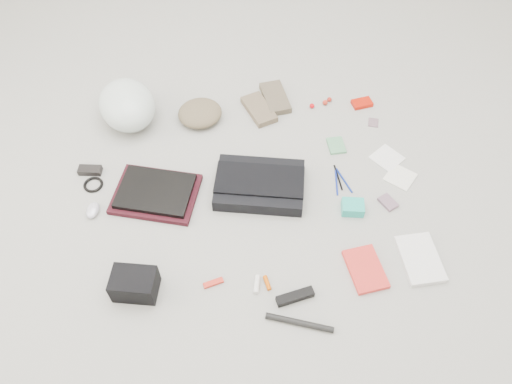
{
  "coord_description": "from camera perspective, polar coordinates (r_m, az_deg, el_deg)",
  "views": [
    {
      "loc": [
        -0.2,
        -1.3,
        1.82
      ],
      "look_at": [
        0.0,
        0.0,
        0.05
      ],
      "focal_mm": 35.0,
      "sensor_mm": 36.0,
      "label": 1
    }
  ],
  "objects": [
    {
      "name": "lollipop_a",
      "position": [
        2.63,
        6.42,
        9.75
      ],
      "size": [
        0.03,
        0.03,
        0.03
      ],
      "primitive_type": "sphere",
      "rotation": [
        0.0,
        0.0,
        -0.42
      ],
      "color": "red",
      "rests_on": "ground_plane"
    },
    {
      "name": "u_lock",
      "position": [
        1.99,
        4.49,
        -11.83
      ],
      "size": [
        0.15,
        0.06,
        0.03
      ],
      "primitive_type": "cube",
      "rotation": [
        0.0,
        0.0,
        0.17
      ],
      "color": "black",
      "rests_on": "ground_plane"
    },
    {
      "name": "napkin_bottom",
      "position": [
        2.41,
        16.15,
        1.65
      ],
      "size": [
        0.17,
        0.17,
        0.01
      ],
      "primitive_type": "cube",
      "rotation": [
        0.0,
        0.0,
        0.8
      ],
      "color": "silver",
      "rests_on": "ground_plane"
    },
    {
      "name": "book_white",
      "position": [
        2.17,
        18.24,
        -7.27
      ],
      "size": [
        0.15,
        0.23,
        0.02
      ],
      "primitive_type": "cube",
      "rotation": [
        0.0,
        0.0,
        -0.01
      ],
      "color": "silver",
      "rests_on": "ground_plane"
    },
    {
      "name": "mitten_left",
      "position": [
        2.59,
        0.34,
        9.43
      ],
      "size": [
        0.17,
        0.24,
        0.03
      ],
      "primitive_type": "cube",
      "rotation": [
        0.0,
        0.0,
        0.3
      ],
      "color": "brown",
      "rests_on": "ground_plane"
    },
    {
      "name": "toiletry_tube_orange",
      "position": [
        2.02,
        1.28,
        -10.34
      ],
      "size": [
        0.03,
        0.06,
        0.02
      ],
      "primitive_type": "cylinder",
      "rotation": [
        1.57,
        0.0,
        0.15
      ],
      "color": "#C24A00",
      "rests_on": "ground_plane"
    },
    {
      "name": "napkin_top",
      "position": [
        2.47,
        14.74,
        3.77
      ],
      "size": [
        0.18,
        0.18,
        0.01
      ],
      "primitive_type": "cube",
      "rotation": [
        0.0,
        0.0,
        0.59
      ],
      "color": "silver",
      "rests_on": "ground_plane"
    },
    {
      "name": "messenger_bag",
      "position": [
        2.25,
        0.41,
        0.82
      ],
      "size": [
        0.45,
        0.37,
        0.07
      ],
      "primitive_type": "cube",
      "rotation": [
        0.0,
        0.0,
        -0.24
      ],
      "color": "black",
      "rests_on": "ground_plane"
    },
    {
      "name": "accordion_wallet",
      "position": [
        2.23,
        10.99,
        -1.73
      ],
      "size": [
        0.11,
        0.09,
        0.05
      ],
      "primitive_type": "cube",
      "rotation": [
        0.0,
        0.0,
        -0.21
      ],
      "color": "#24B8A7",
      "rests_on": "ground_plane"
    },
    {
      "name": "beanie",
      "position": [
        2.56,
        -6.43,
        8.95
      ],
      "size": [
        0.26,
        0.25,
        0.08
      ],
      "primitive_type": "ellipsoid",
      "rotation": [
        0.0,
        0.0,
        0.18
      ],
      "color": "brown",
      "rests_on": "ground_plane"
    },
    {
      "name": "power_brick",
      "position": [
        2.45,
        -18.43,
        2.37
      ],
      "size": [
        0.11,
        0.07,
        0.03
      ],
      "primitive_type": "cube",
      "rotation": [
        0.0,
        0.0,
        -0.19
      ],
      "color": "black",
      "rests_on": "ground_plane"
    },
    {
      "name": "pen_black",
      "position": [
        2.34,
        9.38,
        1.66
      ],
      "size": [
        0.01,
        0.15,
        0.01
      ],
      "primitive_type": "cylinder",
      "rotation": [
        1.57,
        0.0,
        0.0
      ],
      "color": "black",
      "rests_on": "ground_plane"
    },
    {
      "name": "bike_pump",
      "position": [
        1.95,
        4.99,
        -14.66
      ],
      "size": [
        0.25,
        0.12,
        0.02
      ],
      "primitive_type": "cylinder",
      "rotation": [
        0.0,
        1.57,
        -0.38
      ],
      "color": "black",
      "rests_on": "ground_plane"
    },
    {
      "name": "notepad",
      "position": [
        2.47,
        9.15,
        5.27
      ],
      "size": [
        0.08,
        0.1,
        0.01
      ],
      "primitive_type": "cube",
      "rotation": [
        0.0,
        0.0,
        -0.01
      ],
      "color": "#4D8A60",
      "rests_on": "ground_plane"
    },
    {
      "name": "ground_plane",
      "position": [
        2.24,
        0.0,
        -0.76
      ],
      "size": [
        4.0,
        4.0,
        0.0
      ],
      "primitive_type": "plane",
      "color": "gray"
    },
    {
      "name": "lollipop_b",
      "position": [
        2.66,
        7.9,
        10.1
      ],
      "size": [
        0.04,
        0.04,
        0.03
      ],
      "primitive_type": "sphere",
      "rotation": [
        0.0,
        0.0,
        0.4
      ],
      "color": "#B02A1A",
      "rests_on": "ground_plane"
    },
    {
      "name": "bag_flap",
      "position": [
        2.22,
        0.42,
        1.42
      ],
      "size": [
        0.43,
        0.27,
        0.01
      ],
      "primitive_type": "cube",
      "rotation": [
        0.0,
        0.0,
        -0.24
      ],
      "color": "black",
      "rests_on": "messenger_bag"
    },
    {
      "name": "pen_navy",
      "position": [
        2.33,
        10.03,
        1.33
      ],
      "size": [
        0.05,
        0.15,
        0.01
      ],
      "primitive_type": "cylinder",
      "rotation": [
        1.57,
        0.0,
        0.25
      ],
      "color": "navy",
      "rests_on": "ground_plane"
    },
    {
      "name": "multitool",
      "position": [
        2.03,
        -4.9,
        -10.31
      ],
      "size": [
        0.08,
        0.04,
        0.01
      ],
      "primitive_type": "cube",
      "rotation": [
        0.0,
        0.0,
        0.22
      ],
      "color": "red",
      "rests_on": "ground_plane"
    },
    {
      "name": "camera_bag",
      "position": [
        2.02,
        -13.7,
        -10.19
      ],
      "size": [
        0.19,
        0.16,
        0.11
      ],
      "primitive_type": "cube",
      "rotation": [
        0.0,
        0.0,
        -0.24
      ],
      "color": "black",
      "rests_on": "ground_plane"
    },
    {
      "name": "altoids_tin",
      "position": [
        2.69,
        12.01,
        9.9
      ],
      "size": [
        0.11,
        0.08,
        0.02
      ],
      "primitive_type": "cube",
      "rotation": [
        0.0,
        0.0,
        0.13
      ],
      "color": "#B71607",
      "rests_on": "ground_plane"
    },
    {
      "name": "laptop_sleeve",
      "position": [
        2.28,
        -11.36,
        -0.24
      ],
      "size": [
        0.43,
        0.38,
        0.03
      ],
      "primitive_type": "cube",
      "rotation": [
        0.0,
        0.0,
        -0.33
      ],
      "color": "#330C14",
      "rests_on": "ground_plane"
    },
    {
      "name": "mitten_right",
      "position": [
        2.66,
        2.21,
        10.7
      ],
      "size": [
        0.14,
        0.24,
        0.03
      ],
      "primitive_type": "cube",
      "rotation": [
        0.0,
        0.0,
        0.1
      ],
      "color": "brown",
      "rests_on": "ground_plane"
    },
    {
      "name": "book_red",
      "position": [
        2.09,
        12.4,
        -8.6
      ],
      "size": [
        0.15,
        0.21,
        0.02
      ],
      "primitive_type": "cube",
      "rotation": [
        0.0,
        0.0,
        0.09
      ],
      "color": "red",
      "rests_on": "ground_plane"
    },
    {
      "name": "toiletry_tube_white",
      "position": [
        2.01,
        0.09,
        -10.5
      ],
      "size": [
        0.04,
        0.08,
        0.02
      ],
      "primitive_type": "cylinder",
      "rotation": [
        1.57,
        0.0,
        -0.26
      ],
      "color": "silver",
      "rests_on": "ground_plane"
    },
    {
      "name": "pen_blue",
      "position": [
        2.32,
        9.18,
        1.06
      ],
      "size": [
        0.03,
        0.14,
        0.01
      ],
      "primitive_type": "cylinder",
      "rotation": [
        1.57,
        0.0,
        -0.18
      ],
      "color": "navy",
      "rests_on": "ground_plane"
    },
    {
      "name": "lollipop_c",
      "position": [
        2.68,
        8.39,
        10.42
      ],
      "size": [
        0.03,
        0.03,
        0.02
      ],
      "primitive_type": "sphere",
      "rotation": [
        0.0,
        0.0,
        0.26
      ],
      "color": "#A51E14",
      "rests_on": "ground_plane"
    },
    {
      "name": "stamp_sheet",
      "position": [
        2.62,
        13.26,
        7.74
      ],
      "size": [
        0.07,
        0.07,
        0.0
      ],
      "primitive_type": "cube",
      "rotation": [
        0.0,
        0.0,
        -0.36
      ],
      "color": "slate",
      "rests_on": "ground_plane"
    },
    {
      "name": "mouse",
      "position": [
        2.3,
        -18.16,
        -1.98
      ],
      "size": [
        0.07,
        0.1,
        0.03
      ],
      "primitive_type": "ellipsoid",
      "rotation": [
        0.0,
        0.0,
        -0.24
      ],
      "color": "silver",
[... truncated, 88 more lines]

